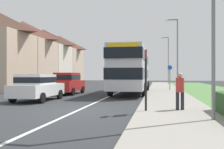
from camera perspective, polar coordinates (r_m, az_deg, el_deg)
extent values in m
plane|color=#2D3033|center=(10.97, -8.21, -8.33)|extent=(120.00, 120.00, 0.00)
cube|color=silver|center=(18.69, -0.38, -4.91)|extent=(0.14, 60.00, 0.01)
cube|color=gray|center=(16.39, 12.93, -5.39)|extent=(3.20, 68.00, 0.12)
cube|color=#BCBCC1|center=(21.00, 4.42, -0.77)|extent=(2.50, 10.37, 1.65)
cube|color=#BCBCC1|center=(21.05, 4.42, 3.59)|extent=(2.45, 10.16, 1.55)
cube|color=black|center=(21.00, 4.42, 0.13)|extent=(2.52, 10.42, 0.76)
cube|color=black|center=(21.05, 4.42, 3.80)|extent=(2.52, 10.42, 0.72)
cube|color=gold|center=(16.01, 2.53, 6.53)|extent=(2.00, 0.08, 0.44)
cylinder|color=black|center=(24.37, 2.26, -2.62)|extent=(0.30, 1.00, 1.00)
cylinder|color=black|center=(24.15, 8.15, -2.64)|extent=(0.30, 1.00, 1.00)
cylinder|color=black|center=(18.39, -0.38, -3.44)|extent=(0.30, 1.00, 1.00)
cylinder|color=black|center=(18.10, 7.44, -3.49)|extent=(0.30, 1.00, 1.00)
cube|color=silver|center=(15.82, -16.64, -3.41)|extent=(1.82, 4.12, 0.72)
cube|color=silver|center=(15.61, -16.99, -1.06)|extent=(1.60, 2.27, 0.59)
cube|color=black|center=(15.61, -16.99, -1.17)|extent=(1.63, 2.29, 0.33)
cylinder|color=black|center=(17.38, -17.36, -4.29)|extent=(0.20, 0.60, 0.60)
cylinder|color=black|center=(16.63, -11.90, -4.48)|extent=(0.20, 0.60, 0.60)
cylinder|color=black|center=(15.17, -21.85, -4.90)|extent=(0.20, 0.60, 0.60)
cylinder|color=black|center=(14.31, -15.78, -5.20)|extent=(0.20, 0.60, 0.60)
cube|color=#B21E1E|center=(20.66, -10.04, -2.52)|extent=(1.70, 4.11, 0.80)
cube|color=#B21E1E|center=(20.45, -10.24, -0.51)|extent=(1.50, 2.26, 0.65)
cube|color=black|center=(20.45, -10.24, -0.60)|extent=(1.53, 2.28, 0.37)
cylinder|color=black|center=(22.17, -10.92, -3.38)|extent=(0.20, 0.60, 0.60)
cylinder|color=black|center=(21.62, -6.79, -3.47)|extent=(0.20, 0.60, 0.60)
cylinder|color=black|center=(19.82, -13.59, -3.77)|extent=(0.20, 0.60, 0.60)
cylinder|color=black|center=(19.20, -9.02, -3.89)|extent=(0.20, 0.60, 0.60)
cylinder|color=#23232D|center=(10.79, 14.80, -6.20)|extent=(0.14, 0.14, 0.85)
cylinder|color=#23232D|center=(10.81, 15.86, -6.19)|extent=(0.14, 0.14, 0.85)
cylinder|color=#BF3333|center=(10.75, 15.33, -2.35)|extent=(0.34, 0.34, 0.60)
sphere|color=tan|center=(10.74, 15.33, -0.16)|extent=(0.22, 0.22, 0.22)
cylinder|color=black|center=(10.17, 7.78, -1.63)|extent=(0.09, 0.09, 2.60)
cube|color=red|center=(10.20, 7.78, 4.56)|extent=(0.04, 0.44, 0.32)
cube|color=black|center=(10.19, 7.79, -0.22)|extent=(0.06, 0.52, 0.68)
cylinder|color=slate|center=(25.09, 13.15, -1.29)|extent=(0.08, 0.08, 2.10)
cylinder|color=blue|center=(25.10, 13.15, 1.57)|extent=(0.44, 0.03, 0.44)
cylinder|color=slate|center=(8.99, 22.26, 13.86)|extent=(0.12, 0.12, 7.48)
cylinder|color=slate|center=(23.89, 14.80, 4.25)|extent=(0.12, 0.12, 6.77)
cube|color=slate|center=(24.34, 13.71, 12.11)|extent=(0.90, 0.10, 0.10)
cube|color=silver|center=(24.31, 12.63, 11.96)|extent=(0.36, 0.20, 0.14)
cylinder|color=slate|center=(40.80, 12.81, 3.06)|extent=(0.12, 0.12, 7.64)
cube|color=slate|center=(41.16, 12.17, 8.31)|extent=(0.90, 0.10, 0.10)
cube|color=silver|center=(41.14, 11.54, 8.21)|extent=(0.36, 0.20, 0.14)
cube|color=#C1A88E|center=(31.84, -19.86, 2.21)|extent=(6.82, 5.52, 5.70)
pyramid|color=brown|center=(32.26, -19.85, 9.39)|extent=(6.82, 5.52, 2.37)
cube|color=beige|center=(36.83, -15.45, 1.89)|extent=(6.82, 5.52, 5.70)
pyramid|color=#4C3328|center=(37.19, -15.45, 8.12)|extent=(6.82, 5.52, 2.37)
cube|color=#C1A88E|center=(41.97, -12.11, 1.65)|extent=(6.82, 5.52, 5.70)
pyramid|color=brown|center=(42.29, -12.11, 7.12)|extent=(6.82, 5.52, 2.37)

